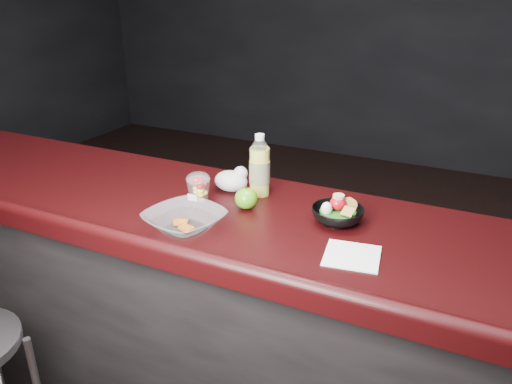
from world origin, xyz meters
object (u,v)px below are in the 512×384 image
at_px(lemonade_bottle, 260,170).
at_px(fruit_cup, 198,188).
at_px(takeout_bowl, 185,220).
at_px(snack_bowl, 337,214).
at_px(green_apple, 246,198).

distance_m(lemonade_bottle, fruit_cup, 0.24).
bearing_deg(fruit_cup, lemonade_bottle, 48.43).
relative_size(fruit_cup, takeout_bowl, 0.41).
height_order(lemonade_bottle, takeout_bowl, lemonade_bottle).
height_order(lemonade_bottle, fruit_cup, lemonade_bottle).
relative_size(lemonade_bottle, takeout_bowl, 0.78).
relative_size(lemonade_bottle, snack_bowl, 1.04).
distance_m(green_apple, takeout_bowl, 0.25).
xyz_separation_m(lemonade_bottle, fruit_cup, (-0.16, -0.18, -0.04)).
distance_m(lemonade_bottle, snack_bowl, 0.36).
height_order(lemonade_bottle, snack_bowl, lemonade_bottle).
xyz_separation_m(green_apple, takeout_bowl, (-0.11, -0.23, -0.01)).
xyz_separation_m(lemonade_bottle, snack_bowl, (0.34, -0.10, -0.07)).
height_order(fruit_cup, takeout_bowl, fruit_cup).
xyz_separation_m(fruit_cup, takeout_bowl, (0.06, -0.19, -0.03)).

